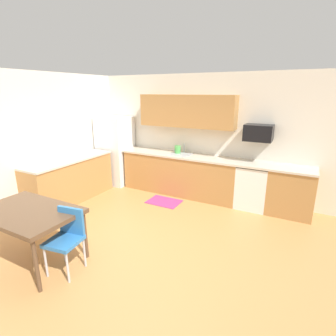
# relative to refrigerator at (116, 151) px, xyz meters

# --- Properties ---
(ground_plane) EXTENTS (12.00, 12.00, 0.00)m
(ground_plane) POSITION_rel_refrigerator_xyz_m (2.18, -2.22, -0.85)
(ground_plane) COLOR #B77F47
(wall_back) EXTENTS (5.80, 0.10, 2.70)m
(wall_back) POSITION_rel_refrigerator_xyz_m (2.18, 0.43, 0.50)
(wall_back) COLOR silver
(wall_back) RESTS_ON ground
(wall_left) EXTENTS (0.10, 5.80, 2.70)m
(wall_left) POSITION_rel_refrigerator_xyz_m (-0.47, -2.22, 0.50)
(wall_left) COLOR silver
(wall_left) RESTS_ON ground
(cabinet_run_back) EXTENTS (2.72, 0.60, 0.90)m
(cabinet_run_back) POSITION_rel_refrigerator_xyz_m (1.79, 0.08, -0.40)
(cabinet_run_back) COLOR #AD7A42
(cabinet_run_back) RESTS_ON ground
(cabinet_run_back_right) EXTENTS (0.83, 0.60, 0.90)m
(cabinet_run_back_right) POSITION_rel_refrigerator_xyz_m (4.16, 0.08, -0.40)
(cabinet_run_back_right) COLOR #AD7A42
(cabinet_run_back_right) RESTS_ON ground
(cabinet_run_left) EXTENTS (0.60, 2.00, 0.90)m
(cabinet_run_left) POSITION_rel_refrigerator_xyz_m (-0.12, -1.42, -0.40)
(cabinet_run_left) COLOR #AD7A42
(cabinet_run_left) RESTS_ON ground
(countertop_back) EXTENTS (4.80, 0.64, 0.04)m
(countertop_back) POSITION_rel_refrigerator_xyz_m (2.18, 0.08, 0.07)
(countertop_back) COLOR beige
(countertop_back) RESTS_ON cabinet_run_back
(countertop_left) EXTENTS (0.64, 2.00, 0.04)m
(countertop_left) POSITION_rel_refrigerator_xyz_m (-0.12, -1.42, 0.07)
(countertop_left) COLOR beige
(countertop_left) RESTS_ON cabinet_run_left
(upper_cabinets_back) EXTENTS (2.20, 0.34, 0.70)m
(upper_cabinets_back) POSITION_rel_refrigerator_xyz_m (1.88, 0.21, 1.05)
(upper_cabinets_back) COLOR #AD7A42
(refrigerator) EXTENTS (0.76, 0.70, 1.71)m
(refrigerator) POSITION_rel_refrigerator_xyz_m (0.00, 0.00, 0.00)
(refrigerator) COLOR white
(refrigerator) RESTS_ON ground
(oven_range) EXTENTS (0.60, 0.60, 0.91)m
(oven_range) POSITION_rel_refrigerator_xyz_m (3.45, 0.08, -0.40)
(oven_range) COLOR white
(oven_range) RESTS_ON ground
(microwave) EXTENTS (0.54, 0.36, 0.32)m
(microwave) POSITION_rel_refrigerator_xyz_m (3.45, 0.18, 0.68)
(microwave) COLOR black
(sink_basin) EXTENTS (0.48, 0.40, 0.14)m
(sink_basin) POSITION_rel_refrigerator_xyz_m (1.81, 0.08, 0.03)
(sink_basin) COLOR #A5A8AD
(sink_basin) RESTS_ON countertop_back
(sink_faucet) EXTENTS (0.02, 0.02, 0.24)m
(sink_faucet) POSITION_rel_refrigerator_xyz_m (1.81, 0.26, 0.19)
(sink_faucet) COLOR #B2B5BA
(sink_faucet) RESTS_ON countertop_back
(dining_table) EXTENTS (1.40, 0.90, 0.76)m
(dining_table) POSITION_rel_refrigerator_xyz_m (1.07, -3.22, -0.15)
(dining_table) COLOR brown
(dining_table) RESTS_ON ground
(chair_near_table) EXTENTS (0.46, 0.46, 0.85)m
(chair_near_table) POSITION_rel_refrigerator_xyz_m (1.69, -3.13, -0.35)
(chair_near_table) COLOR #2D72B7
(chair_near_table) RESTS_ON ground
(floor_mat) EXTENTS (0.70, 0.50, 0.01)m
(floor_mat) POSITION_rel_refrigerator_xyz_m (1.73, -0.57, -0.85)
(floor_mat) COLOR #CC3372
(floor_mat) RESTS_ON ground
(kettle) EXTENTS (0.14, 0.14, 0.20)m
(kettle) POSITION_rel_refrigerator_xyz_m (1.71, 0.13, 0.17)
(kettle) COLOR #4CA54C
(kettle) RESTS_ON countertop_back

